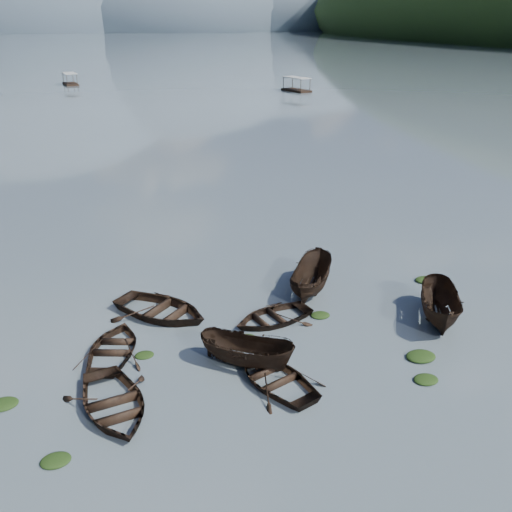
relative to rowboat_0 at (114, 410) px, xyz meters
name	(u,v)px	position (x,y,z in m)	size (l,w,h in m)	color
ground_plane	(360,430)	(8.26, -3.87, 0.00)	(2400.00, 2400.00, 0.00)	#525F67
haze_mtn_b	(18,30)	(-51.74, 896.13, 0.00)	(520.00, 520.00, 340.00)	#475666
haze_mtn_c	(161,29)	(148.26, 896.13, 0.00)	(520.00, 520.00, 260.00)	#475666
haze_mtn_d	(275,29)	(328.26, 896.13, 0.00)	(520.00, 520.00, 220.00)	#475666
rowboat_0	(114,410)	(0.00, 0.00, 0.00)	(3.34, 4.68, 0.97)	black
rowboat_1	(115,353)	(0.39, 4.08, 0.00)	(2.99, 4.19, 0.87)	black
rowboat_2	(247,365)	(5.65, 1.35, 0.00)	(1.61, 4.28, 1.65)	black
rowboat_3	(276,383)	(6.37, -0.24, 0.00)	(3.00, 4.21, 0.87)	black
rowboat_5	(439,320)	(15.71, 2.15, 0.00)	(1.84, 4.90, 1.89)	black
rowboat_6	(162,315)	(2.91, 6.85, 0.00)	(3.66, 5.12, 1.06)	black
rowboat_7	(272,321)	(7.96, 4.62, 0.00)	(2.91, 4.07, 0.84)	black
rowboat_8	(310,291)	(10.98, 7.09, 0.00)	(1.84, 4.90, 1.89)	black
weed_clump_0	(56,462)	(-2.08, -2.17, 0.00)	(1.01, 0.83, 0.22)	black
weed_clump_1	(246,339)	(6.25, 3.39, 0.00)	(0.92, 0.73, 0.20)	black
weed_clump_2	(426,381)	(12.23, -1.99, 0.00)	(1.05, 0.84, 0.23)	black
weed_clump_3	(320,316)	(10.38, 4.35, 0.00)	(0.96, 0.81, 0.21)	black
weed_clump_4	(421,358)	(12.99, -0.46, 0.00)	(1.32, 1.05, 0.27)	black
weed_clump_5	(3,406)	(-3.99, 1.58, 0.00)	(1.14, 0.92, 0.24)	black
weed_clump_6	(144,356)	(1.60, 3.42, 0.00)	(0.84, 0.70, 0.18)	black
weed_clump_7	(425,281)	(17.66, 6.28, 0.00)	(1.17, 0.94, 0.26)	black
pontoon_centre	(71,85)	(1.15, 120.82, 0.00)	(2.69, 6.45, 2.47)	black
pontoon_right	(296,91)	(44.73, 93.63, 0.00)	(2.86, 6.87, 2.63)	black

